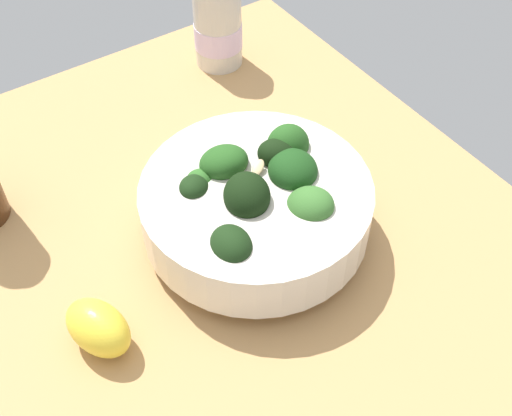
% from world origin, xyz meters
% --- Properties ---
extents(ground_plane, '(0.64, 0.64, 0.05)m').
position_xyz_m(ground_plane, '(0.00, 0.00, -0.02)').
color(ground_plane, tan).
extents(bowl_of_broccoli, '(0.22, 0.22, 0.10)m').
position_xyz_m(bowl_of_broccoli, '(0.06, -0.04, 0.05)').
color(bowl_of_broccoli, silver).
rests_on(bowl_of_broccoli, ground_plane).
extents(lemon_wedge, '(0.06, 0.08, 0.05)m').
position_xyz_m(lemon_wedge, '(-0.12, -0.07, 0.02)').
color(lemon_wedge, yellow).
rests_on(lemon_wedge, ground_plane).
extents(bottle_tall, '(0.06, 0.06, 0.13)m').
position_xyz_m(bottle_tall, '(0.18, 0.23, 0.06)').
color(bottle_tall, beige).
rests_on(bottle_tall, ground_plane).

